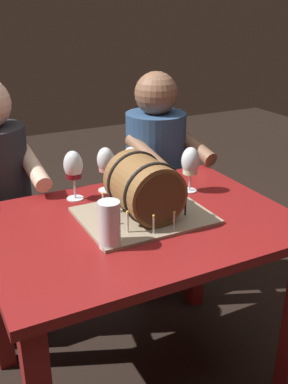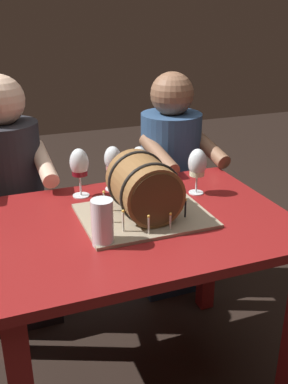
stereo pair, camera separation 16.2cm
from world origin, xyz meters
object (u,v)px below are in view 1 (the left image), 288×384
barrel_cake (144,191)px  wine_glass_red (73,167)px  wine_glass_white (190,163)px  wine_glass_rose (105,162)px  beer_pint (109,227)px  person_seated_right (156,195)px  person_seated_left (1,224)px  wine_glass_amber (131,159)px  dining_table (140,252)px

barrel_cake → wine_glass_red: barrel_cake is taller
wine_glass_white → wine_glass_rose: bearing=152.3°
beer_pint → person_seated_right: 0.99m
wine_glass_rose → person_seated_left: 0.60m
wine_glass_rose → person_seated_right: size_ratio=0.16×
wine_glass_white → beer_pint: 0.56m
wine_glass_white → person_seated_left: person_seated_left is taller
wine_glass_amber → person_seated_left: size_ratio=0.14×
barrel_cake → wine_glass_white: barrel_cake is taller
dining_table → person_seated_left: size_ratio=0.91×
dining_table → wine_glass_red: wine_glass_red is taller
barrel_cake → person_seated_right: person_seated_right is taller
wine_glass_amber → person_seated_right: 0.53m
wine_glass_red → wine_glass_rose: 0.14m
barrel_cake → wine_glass_rose: bearing=95.4°
wine_glass_red → beer_pint: bearing=-93.7°
barrel_cake → wine_glass_red: size_ratio=2.28×
barrel_cake → person_seated_left: (-0.43, 0.60, -0.31)m
barrel_cake → person_seated_right: (0.38, 0.60, -0.32)m
wine_glass_red → person_seated_right: bearing=30.9°
person_seated_left → person_seated_right: bearing=-0.0°
wine_glass_red → person_seated_left: person_seated_left is taller
dining_table → wine_glass_white: bearing=25.9°
person_seated_left → person_seated_right: size_ratio=1.03×
barrel_cake → person_seated_left: person_seated_left is taller
dining_table → wine_glass_rose: (-0.00, 0.31, 0.26)m
wine_glass_white → wine_glass_rose: 0.35m
barrel_cake → wine_glass_red: (-0.17, 0.28, 0.03)m
dining_table → beer_pint: size_ratio=6.96×
person_seated_left → wine_glass_rose: bearing=-37.4°
dining_table → wine_glass_white: (0.31, 0.15, 0.26)m
wine_glass_white → beer_pint: bearing=-149.9°
wine_glass_rose → wine_glass_red: bearing=-170.8°
wine_glass_red → wine_glass_white: 0.48m
barrel_cake → beer_pint: (-0.20, -0.14, -0.03)m
wine_glass_white → wine_glass_rose: (-0.31, 0.16, 0.00)m
dining_table → wine_glass_red: (-0.15, 0.29, 0.27)m
wine_glass_rose → person_seated_right: (0.41, 0.31, -0.34)m
wine_glass_white → person_seated_right: bearing=78.5°
barrel_cake → dining_table: bearing=-149.2°
dining_table → wine_glass_white: wine_glass_white is taller
barrel_cake → wine_glass_red: 0.33m
wine_glass_white → person_seated_right: person_seated_right is taller
person_seated_right → wine_glass_red: bearing=-149.1°
dining_table → person_seated_left: 0.74m
person_seated_left → barrel_cake: bearing=-54.7°
person_seated_left → wine_glass_white: bearing=-33.4°
barrel_cake → person_seated_right: size_ratio=0.39×
dining_table → person_seated_left: person_seated_left is taller
wine_glass_amber → wine_glass_white: bearing=-43.1°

